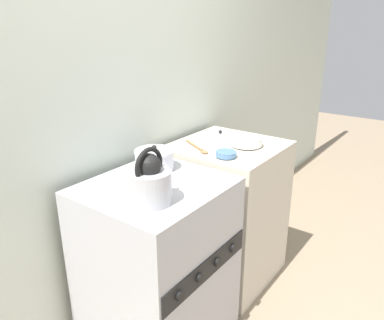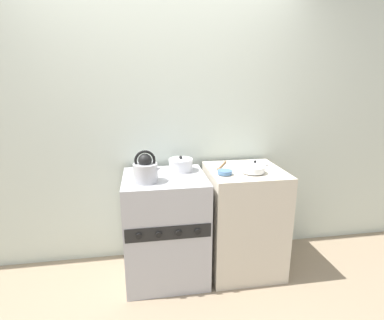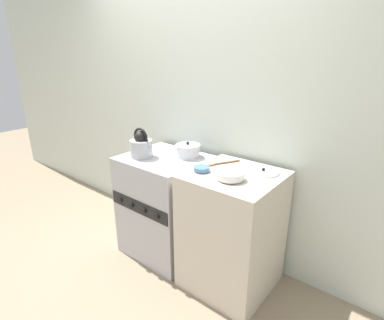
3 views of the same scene
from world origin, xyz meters
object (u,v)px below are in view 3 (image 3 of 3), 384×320
object	(u,v)px
stove	(165,205)
cooking_pot	(188,151)
small_ceramic_bowl	(202,169)
kettle	(141,146)
loose_pot_lid	(263,172)
enamel_bowl	(230,175)

from	to	relation	value
stove	cooking_pot	bearing A→B (deg)	41.90
cooking_pot	small_ceramic_bowl	world-z (taller)	cooking_pot
kettle	cooking_pot	xyz separation A→B (m)	(0.30, 0.25, -0.04)
loose_pot_lid	stove	bearing A→B (deg)	-169.08
small_ceramic_bowl	stove	bearing A→B (deg)	167.90
kettle	small_ceramic_bowl	xyz separation A→B (m)	(0.63, 0.01, -0.05)
kettle	loose_pot_lid	bearing A→B (deg)	15.39
kettle	enamel_bowl	world-z (taller)	kettle
stove	cooking_pot	distance (m)	0.55
stove	kettle	bearing A→B (deg)	-143.75
cooking_pot	enamel_bowl	distance (m)	0.61
enamel_bowl	stove	bearing A→B (deg)	172.01
stove	kettle	distance (m)	0.58
loose_pot_lid	kettle	bearing A→B (deg)	-164.61
cooking_pot	loose_pot_lid	distance (m)	0.68
small_ceramic_bowl	enamel_bowl	bearing A→B (deg)	0.47
stove	loose_pot_lid	bearing A→B (deg)	10.92
cooking_pot	enamel_bowl	bearing A→B (deg)	-22.72
stove	small_ceramic_bowl	world-z (taller)	small_ceramic_bowl
cooking_pot	small_ceramic_bowl	size ratio (longest dim) A/B	1.76
kettle	loose_pot_lid	xyz separation A→B (m)	(0.98, 0.27, -0.07)
stove	loose_pot_lid	xyz separation A→B (m)	(0.83, 0.16, 0.48)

